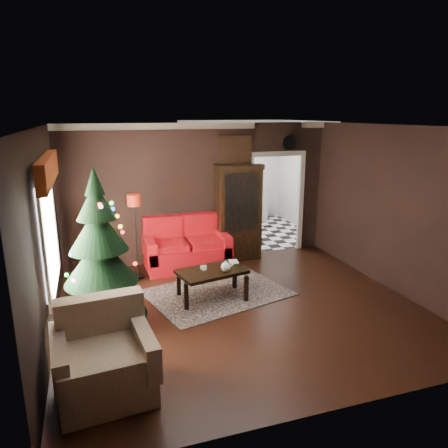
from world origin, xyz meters
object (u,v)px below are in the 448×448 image
object	(u,v)px
armchair	(103,355)
coffee_table	(212,284)
kitchen_table	(243,222)
loveseat	(187,243)
curio_cabinet	(238,214)
wall_clock	(289,143)
christmas_tree	(100,256)
teapot	(226,267)
floor_lamp	(136,237)

from	to	relation	value
armchair	coffee_table	bearing A→B (deg)	42.29
coffee_table	kitchen_table	world-z (taller)	kitchen_table
loveseat	curio_cabinet	distance (m)	1.25
wall_clock	curio_cabinet	bearing A→B (deg)	-171.47
christmas_tree	teapot	distance (m)	1.99
christmas_tree	loveseat	bearing A→B (deg)	48.90
teapot	kitchen_table	bearing A→B (deg)	65.12
floor_lamp	teapot	xyz separation A→B (m)	(1.26, -1.33, -0.24)
loveseat	wall_clock	bearing A→B (deg)	9.66
teapot	christmas_tree	bearing A→B (deg)	-173.31
christmas_tree	coffee_table	xyz separation A→B (m)	(1.73, 0.36, -0.79)
christmas_tree	kitchen_table	world-z (taller)	christmas_tree
armchair	christmas_tree	bearing A→B (deg)	82.35
coffee_table	kitchen_table	bearing A→B (deg)	61.43
curio_cabinet	christmas_tree	xyz separation A→B (m)	(-2.82, -2.14, 0.10)
curio_cabinet	teapot	size ratio (longest dim) A/B	10.40
loveseat	floor_lamp	distance (m)	1.12
coffee_table	wall_clock	distance (m)	3.69
christmas_tree	teapot	xyz separation A→B (m)	(1.92, 0.23, -0.46)
kitchen_table	teapot	bearing A→B (deg)	-114.88
floor_lamp	christmas_tree	world-z (taller)	christmas_tree
kitchen_table	curio_cabinet	bearing A→B (deg)	-114.44
kitchen_table	floor_lamp	bearing A→B (deg)	-144.44
wall_clock	loveseat	bearing A→B (deg)	-170.34
coffee_table	armchair	bearing A→B (deg)	-132.33
teapot	coffee_table	bearing A→B (deg)	144.61
wall_clock	floor_lamp	bearing A→B (deg)	-167.27
loveseat	coffee_table	size ratio (longest dim) A/B	1.57
curio_cabinet	kitchen_table	distance (m)	1.67
christmas_tree	armchair	xyz separation A→B (m)	(-0.06, -1.60, -0.59)
loveseat	teapot	distance (m)	1.71
armchair	kitchen_table	world-z (taller)	armchair
curio_cabinet	armchair	size ratio (longest dim) A/B	1.80
teapot	wall_clock	bearing A→B (deg)	44.88
curio_cabinet	wall_clock	xyz separation A→B (m)	(1.20, 0.18, 1.43)
wall_clock	teapot	bearing A→B (deg)	-135.12
curio_cabinet	christmas_tree	world-z (taller)	christmas_tree
floor_lamp	christmas_tree	bearing A→B (deg)	-113.00
coffee_table	christmas_tree	bearing A→B (deg)	-168.10
christmas_tree	teapot	size ratio (longest dim) A/B	12.86
coffee_table	loveseat	bearing A→B (deg)	92.10
christmas_tree	kitchen_table	xyz separation A→B (m)	(3.47, 3.57, -0.68)
wall_clock	coffee_table	bearing A→B (deg)	-139.60
curio_cabinet	floor_lamp	world-z (taller)	curio_cabinet
floor_lamp	kitchen_table	size ratio (longest dim) A/B	2.06
coffee_table	kitchen_table	xyz separation A→B (m)	(1.74, 3.20, 0.12)
armchair	floor_lamp	bearing A→B (deg)	71.71
floor_lamp	christmas_tree	distance (m)	1.70
christmas_tree	wall_clock	xyz separation A→B (m)	(4.02, 2.32, 1.33)
armchair	kitchen_table	distance (m)	6.26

